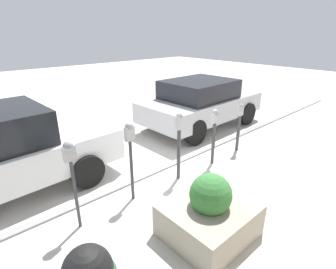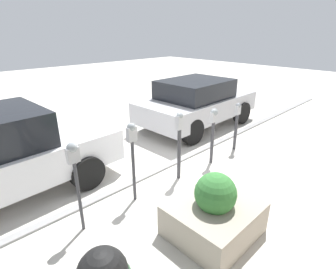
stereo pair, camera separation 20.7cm
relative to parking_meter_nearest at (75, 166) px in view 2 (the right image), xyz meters
The scene contains 9 objects.
ground_plane 2.53m from the parking_meter_nearest, 11.83° to the left, with size 40.00×40.00×0.00m, color beige.
curb_strip 2.54m from the parking_meter_nearest, 13.80° to the left, with size 19.00×0.16×0.04m.
parking_meter_nearest is the anchor object (origin of this frame).
parking_meter_second 1.08m from the parking_meter_nearest, ahead, with size 0.17×0.15×1.52m.
parking_meter_middle 2.24m from the parking_meter_nearest, ahead, with size 0.16×0.13×1.47m.
parking_meter_fourth 3.32m from the parking_meter_nearest, ahead, with size 0.20×0.17×1.34m.
parking_meter_farthest 4.38m from the parking_meter_nearest, ahead, with size 0.15×0.13×1.27m.
planter_box 2.19m from the parking_meter_nearest, 46.63° to the right, with size 1.28×1.16×1.04m.
parked_car_middle 5.42m from the parking_meter_nearest, 20.60° to the left, with size 4.16×2.04×1.54m.
Camera 2 is at (-3.59, -3.81, 2.96)m, focal length 28.00 mm.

